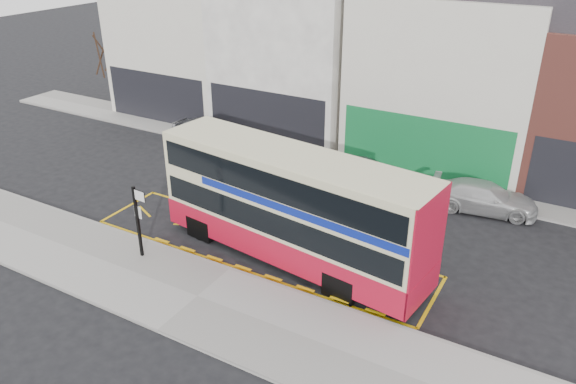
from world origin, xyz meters
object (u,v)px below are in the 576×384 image
Objects in this scene: bus_stop_post at (138,215)px; car_white at (484,197)px; car_silver at (205,132)px; car_grey at (365,176)px; street_tree_right at (460,101)px; street_tree_left at (109,43)px; double_decker_bus at (292,206)px.

bus_stop_post is 14.74m from car_white.
car_grey is (10.36, -1.14, 0.01)m from car_silver.
bus_stop_post is at bearing -147.92° from car_silver.
bus_stop_post is 0.64× the size of car_white.
street_tree_left is at bearing -178.74° from street_tree_right.
bus_stop_post is 0.67× the size of car_grey.
car_white is at bearing -55.32° from street_tree_right.
double_decker_bus is 13.16m from car_silver.
street_tree_right is (3.04, 4.03, 3.07)m from car_grey.
street_tree_left is at bearing 74.48° from car_white.
car_white is at bearing -85.94° from car_silver.
car_white is 0.82× the size of street_tree_right.
street_tree_right is (-2.32, 3.36, 3.12)m from car_white.
car_silver is 0.95× the size of car_grey.
bus_stop_post is at bearing 126.37° from car_white.
car_grey reaches higher than car_white.
car_grey is 5.40m from car_white.
double_decker_bus is 11.47m from street_tree_right.
bus_stop_post is 0.70× the size of car_silver.
car_white is 25.42m from street_tree_left.
car_white is 0.70× the size of street_tree_left.
street_tree_left reaches higher than car_silver.
car_silver is at bearing 65.90° from car_grey.
street_tree_right is at bearing -72.08° from car_silver.
car_grey is at bearing 88.18° from car_white.
car_silver is 0.75× the size of street_tree_right.
car_silver is at bearing 149.39° from double_decker_bus.
bus_stop_post is 16.07m from street_tree_right.
bus_stop_post reaches higher than car_silver.
car_grey is at bearing 96.89° from double_decker_bus.
double_decker_bus is at bearing -122.27° from car_silver.
street_tree_left reaches higher than double_decker_bus.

